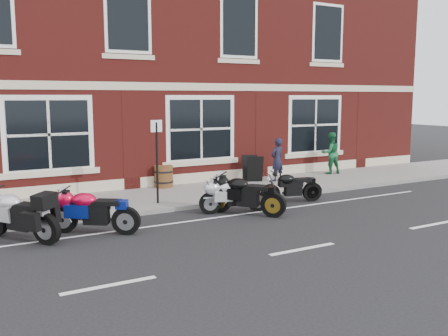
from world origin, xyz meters
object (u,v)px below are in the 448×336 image
(moto_touring_silver, at_px, (18,212))
(moto_sport_silver, at_px, (232,195))
(moto_sport_black, at_px, (245,193))
(a_board_sign, at_px, (253,168))
(moto_naked_black, at_px, (290,186))
(pedestrian_left, at_px, (277,160))
(barrel_planter, at_px, (164,176))
(moto_sport_red, at_px, (93,210))
(pedestrian_right, at_px, (331,153))
(parking_sign, at_px, (157,156))

(moto_touring_silver, bearing_deg, moto_sport_silver, -35.59)
(moto_sport_black, bearing_deg, a_board_sign, 17.18)
(moto_touring_silver, relative_size, moto_naked_black, 1.04)
(pedestrian_left, height_order, barrel_planter, pedestrian_left)
(a_board_sign, bearing_deg, moto_sport_red, -129.12)
(moto_sport_red, relative_size, pedestrian_left, 1.18)
(moto_sport_silver, bearing_deg, pedestrian_right, -46.12)
(moto_naked_black, xyz_separation_m, parking_sign, (-3.61, 1.29, 0.97))
(barrel_planter, bearing_deg, pedestrian_right, -3.96)
(a_board_sign, xyz_separation_m, barrel_planter, (-3.15, 0.50, -0.10))
(moto_naked_black, bearing_deg, moto_touring_silver, 106.37)
(moto_touring_silver, bearing_deg, moto_sport_black, -38.98)
(moto_sport_black, relative_size, a_board_sign, 1.96)
(moto_sport_black, bearing_deg, moto_touring_silver, 138.04)
(moto_naked_black, relative_size, parking_sign, 0.80)
(a_board_sign, distance_m, parking_sign, 4.68)
(pedestrian_right, height_order, a_board_sign, pedestrian_right)
(moto_sport_silver, distance_m, parking_sign, 2.38)
(moto_sport_silver, relative_size, parking_sign, 0.80)
(pedestrian_left, xyz_separation_m, barrel_planter, (-3.96, 0.83, -0.40))
(moto_touring_silver, distance_m, barrel_planter, 6.17)
(moto_sport_silver, relative_size, pedestrian_right, 1.16)
(pedestrian_right, bearing_deg, a_board_sign, 10.89)
(moto_naked_black, distance_m, pedestrian_left, 3.08)
(moto_naked_black, bearing_deg, pedestrian_right, -39.30)
(moto_sport_red, distance_m, a_board_sign, 7.43)
(moto_sport_black, relative_size, moto_sport_silver, 0.97)
(moto_sport_black, bearing_deg, barrel_planter, 60.33)
(moto_sport_silver, height_order, pedestrian_left, pedestrian_left)
(moto_sport_red, relative_size, barrel_planter, 2.51)
(moto_sport_red, xyz_separation_m, moto_sport_silver, (3.78, 0.22, -0.06))
(pedestrian_left, xyz_separation_m, pedestrian_right, (2.77, 0.37, 0.04))
(moto_naked_black, bearing_deg, parking_sign, 85.27)
(moto_touring_silver, distance_m, pedestrian_right, 12.11)
(barrel_planter, height_order, parking_sign, parking_sign)
(pedestrian_left, height_order, parking_sign, parking_sign)
(a_board_sign, bearing_deg, pedestrian_left, 0.28)
(moto_sport_red, bearing_deg, pedestrian_right, -34.46)
(moto_sport_black, distance_m, moto_sport_silver, 0.38)
(moto_touring_silver, bearing_deg, parking_sign, -13.29)
(moto_naked_black, relative_size, pedestrian_right, 1.16)
(moto_sport_silver, bearing_deg, moto_sport_red, 109.34)
(moto_naked_black, xyz_separation_m, a_board_sign, (0.65, 3.02, 0.09))
(moto_sport_red, height_order, moto_sport_silver, moto_sport_red)
(moto_sport_red, bearing_deg, moto_sport_black, -55.50)
(moto_naked_black, bearing_deg, moto_sport_silver, 112.80)
(barrel_planter, distance_m, parking_sign, 2.68)
(barrel_planter, relative_size, parking_sign, 0.31)
(moto_sport_black, height_order, moto_sport_silver, moto_sport_black)
(pedestrian_left, bearing_deg, barrel_planter, -26.03)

